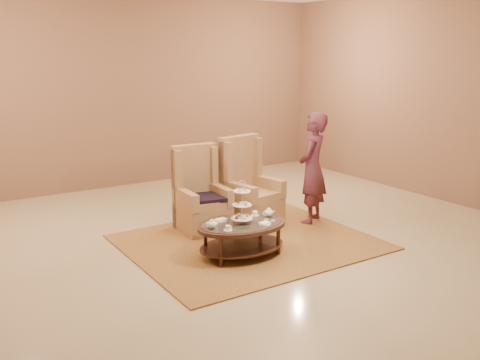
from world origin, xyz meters
TOP-DOWN VIEW (x-y plane):
  - ground at (0.00, 0.00)m, footprint 8.00×8.00m
  - ceiling at (0.00, 0.00)m, footprint 8.00×8.00m
  - wall_back at (0.00, 4.00)m, footprint 8.00×0.04m
  - wall_right at (4.00, 0.00)m, footprint 0.04×8.00m
  - rug at (0.05, 0.09)m, footprint 3.12×2.60m
  - tea_table at (-0.28, -0.25)m, footprint 1.20×0.87m
  - armchair_left at (-0.22, 0.93)m, footprint 0.67×0.69m
  - armchair_right at (0.50, 0.80)m, footprint 0.81×0.83m
  - person at (1.32, 0.33)m, footprint 0.71×0.65m

SIDE VIEW (x-z plane):
  - ground at x=0.00m, z-range 0.00..0.00m
  - ceiling at x=0.00m, z-range -0.01..0.01m
  - rug at x=0.05m, z-range 0.00..0.02m
  - tea_table at x=-0.28m, z-range -0.13..0.84m
  - armchair_left at x=-0.22m, z-range -0.19..1.01m
  - armchair_right at x=0.50m, z-range -0.21..1.07m
  - person at x=1.32m, z-range 0.00..1.64m
  - wall_back at x=0.00m, z-range 0.00..3.50m
  - wall_right at x=4.00m, z-range 0.00..3.50m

